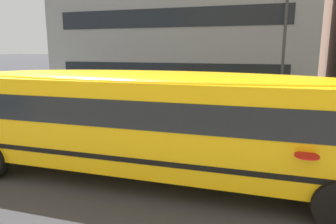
# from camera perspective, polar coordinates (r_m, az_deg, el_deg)

# --- Properties ---
(ground_plane) EXTENTS (400.00, 400.00, 0.00)m
(ground_plane) POSITION_cam_1_polar(r_m,az_deg,el_deg) (9.46, 20.99, -9.49)
(ground_plane) COLOR #38383D
(sidewalk_far) EXTENTS (120.00, 3.00, 0.01)m
(sidewalk_far) POSITION_cam_1_polar(r_m,az_deg,el_deg) (17.04, 19.66, -0.29)
(sidewalk_far) COLOR gray
(sidewalk_far) RESTS_ON ground_plane
(lane_centreline) EXTENTS (110.00, 0.16, 0.01)m
(lane_centreline) POSITION_cam_1_polar(r_m,az_deg,el_deg) (9.45, 20.99, -9.47)
(lane_centreline) COLOR silver
(lane_centreline) RESTS_ON ground_plane
(school_bus) EXTENTS (12.30, 2.91, 2.74)m
(school_bus) POSITION_cam_1_polar(r_m,az_deg,el_deg) (7.56, -1.11, -0.95)
(school_bus) COLOR yellow
(school_bus) RESTS_ON ground_plane
(street_lamp) EXTENTS (0.44, 0.44, 6.80)m
(street_lamp) POSITION_cam_1_polar(r_m,az_deg,el_deg) (16.07, 20.74, 14.45)
(street_lamp) COLOR #38383D
(street_lamp) RESTS_ON ground_plane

